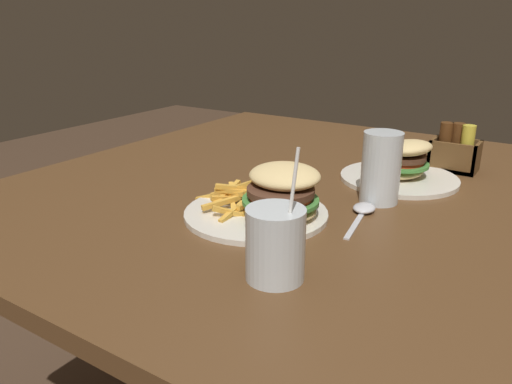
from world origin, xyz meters
name	(u,v)px	position (x,y,z in m)	size (l,w,h in m)	color
dining_table	(305,236)	(0.00, 0.00, 0.64)	(1.21, 1.28, 0.77)	brown
meal_plate_near	(270,200)	(0.04, -0.21, 0.81)	(0.28, 0.27, 0.11)	silver
beer_glass	(381,169)	(0.17, -0.02, 0.84)	(0.08, 0.08, 0.14)	silver
juice_glass	(275,246)	(0.16, -0.40, 0.82)	(0.08, 0.08, 0.19)	silver
spoon	(363,210)	(0.17, -0.10, 0.78)	(0.05, 0.17, 0.01)	silver
meal_plate_far	(401,167)	(0.16, 0.13, 0.80)	(0.26, 0.26, 0.10)	silver
condiment_caddy	(455,152)	(0.24, 0.28, 0.81)	(0.11, 0.08, 0.11)	brown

